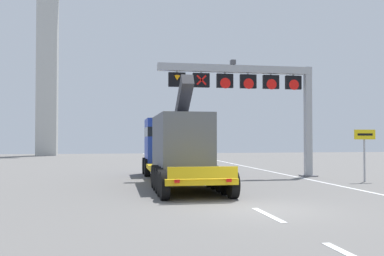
# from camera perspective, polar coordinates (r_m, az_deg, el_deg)

# --- Properties ---
(ground) EXTENTS (112.00, 112.00, 0.00)m
(ground) POSITION_cam_1_polar(r_m,az_deg,el_deg) (14.84, 9.33, -10.55)
(ground) COLOR slate
(lane_markings) EXTENTS (0.20, 62.10, 0.01)m
(lane_markings) POSITION_cam_1_polar(r_m,az_deg,el_deg) (37.91, -3.21, -4.98)
(lane_markings) COLOR silver
(lane_markings) RESTS_ON ground
(edge_line_right) EXTENTS (0.20, 63.00, 0.01)m
(edge_line_right) POSITION_cam_1_polar(r_m,az_deg,el_deg) (28.19, 12.99, -6.18)
(edge_line_right) COLOR silver
(edge_line_right) RESTS_ON ground
(overhead_lane_gantry) EXTENTS (9.94, 0.90, 7.16)m
(overhead_lane_gantry) POSITION_cam_1_polar(r_m,az_deg,el_deg) (26.94, 8.37, 5.29)
(overhead_lane_gantry) COLOR #9EA0A5
(overhead_lane_gantry) RESTS_ON ground
(heavy_haul_truck_yellow) EXTENTS (3.08, 14.08, 5.30)m
(heavy_haul_truck_yellow) POSITION_cam_1_polar(r_m,az_deg,el_deg) (24.12, -2.36, -2.30)
(heavy_haul_truck_yellow) COLOR yellow
(heavy_haul_truck_yellow) RESTS_ON ground
(exit_sign_yellow) EXTENTS (1.25, 0.15, 2.86)m
(exit_sign_yellow) POSITION_cam_1_polar(r_m,az_deg,el_deg) (25.48, 21.81, -1.87)
(exit_sign_yellow) COLOR #9EA0A5
(exit_sign_yellow) RESTS_ON ground
(bridge_pylon_distant) EXTENTS (9.00, 2.00, 38.37)m
(bridge_pylon_distant) POSITION_cam_1_polar(r_m,az_deg,el_deg) (66.23, -18.48, 13.72)
(bridge_pylon_distant) COLOR #B7B7B2
(bridge_pylon_distant) RESTS_ON ground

